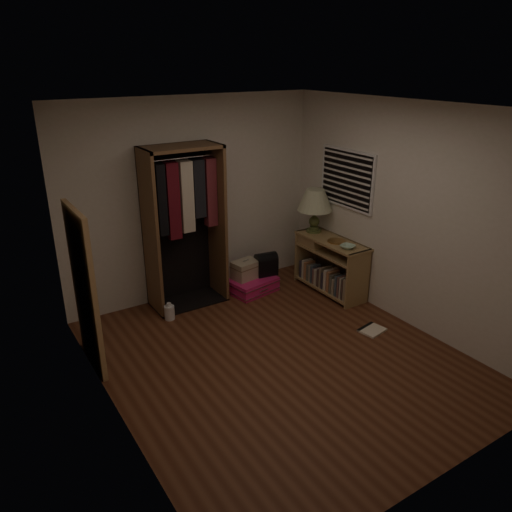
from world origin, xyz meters
name	(u,v)px	position (x,y,z in m)	size (l,w,h in m)	color
ground	(280,358)	(0.00, 0.00, 0.00)	(4.00, 4.00, 0.00)	#512817
room_walls	(287,223)	(0.08, 0.04, 1.50)	(3.52, 4.02, 2.60)	silver
console_bookshelf	(329,264)	(1.54, 1.04, 0.39)	(0.42, 1.12, 0.75)	#967648
open_wardrobe	(186,213)	(-0.21, 1.77, 1.22)	(1.04, 0.50, 2.05)	brown
floor_mirror	(85,290)	(-1.70, 1.00, 0.85)	(0.06, 0.80, 1.70)	tan
pink_suitcase	(252,285)	(0.63, 1.55, 0.10)	(0.70, 0.56, 0.19)	#DD1A67
train_case	(246,269)	(0.56, 1.62, 0.32)	(0.40, 0.31, 0.27)	tan
black_bag	(266,263)	(0.86, 1.57, 0.36)	(0.32, 0.23, 0.32)	black
table_lamp	(315,201)	(1.54, 1.39, 1.19)	(0.49, 0.49, 0.60)	#465428
brass_tray	(336,241)	(1.54, 0.92, 0.76)	(0.30, 0.30, 0.01)	#AD7E42
ceramic_bowl	(348,247)	(1.49, 0.65, 0.77)	(0.18, 0.18, 0.05)	#A7C9AC
white_jug	(170,312)	(-0.65, 1.44, 0.09)	(0.13, 0.13, 0.22)	white
floor_book	(371,330)	(1.24, -0.11, 0.01)	(0.33, 0.28, 0.03)	#EDE0C7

